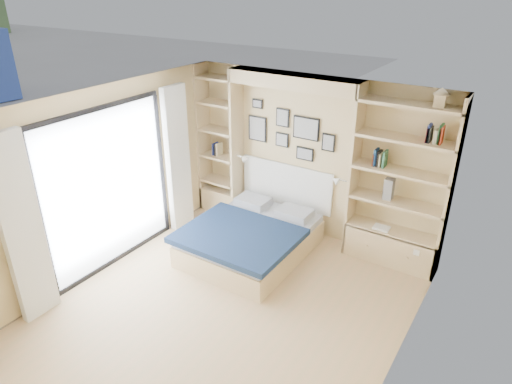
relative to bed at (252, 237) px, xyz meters
The scene contains 8 objects.
ground 1.31m from the bed, 69.55° to the right, with size 4.50×4.50×0.00m, color tan.
room_shell 0.88m from the bed, 78.45° to the left, with size 4.50×4.50×4.50m.
bed is the anchor object (origin of this frame).
photo_gallery 1.68m from the bed, 90.11° to the left, with size 1.48×0.02×0.82m.
reading_lamps 1.16m from the bed, 79.29° to the left, with size 1.92×0.12×0.15m.
shelf_decor 2.26m from the bed, 29.45° to the left, with size 3.53×0.23×2.03m.
deck 3.38m from the bed, 159.04° to the right, with size 3.20×4.00×0.05m, color #6D5F50.
deck_chair 3.41m from the bed, 166.03° to the right, with size 0.72×0.98×0.88m.
Camera 1 is at (2.73, -3.60, 3.73)m, focal length 32.00 mm.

